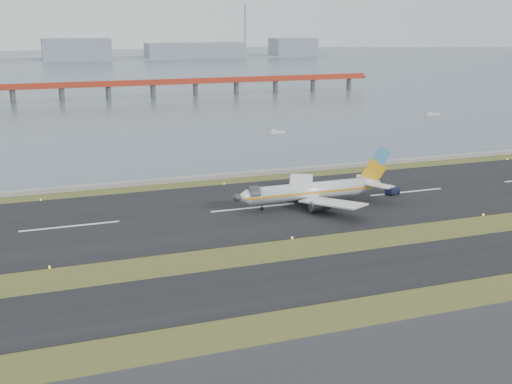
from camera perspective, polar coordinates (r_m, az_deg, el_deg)
ground at (r=118.36m, az=4.65°, el=-5.32°), size 1000.00×1000.00×0.00m
taxiway_strip at (r=108.31m, az=7.28°, el=-7.35°), size 1000.00×18.00×0.10m
runway_strip at (r=144.75m, az=-0.25°, el=-1.42°), size 1000.00×45.00×0.10m
seawall at (r=172.23m, az=-3.59°, el=1.39°), size 1000.00×2.50×1.00m
bay_water at (r=564.21m, az=-15.30°, el=10.37°), size 1400.00×800.00×1.30m
red_pier at (r=358.63m, az=-9.17°, el=9.46°), size 260.00×5.00×10.20m
far_shoreline at (r=724.14m, az=-15.36°, el=11.77°), size 1400.00×80.00×60.50m
airliner at (r=146.65m, az=5.11°, el=0.12°), size 38.52×32.89×12.80m
pushback_tug at (r=159.12m, az=12.01°, el=0.17°), size 4.13×3.35×2.31m
workboat_near at (r=240.50m, az=1.80°, el=5.33°), size 6.39×2.19×1.54m
workboat_far at (r=297.07m, az=15.37°, el=6.67°), size 6.61×2.36×1.58m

